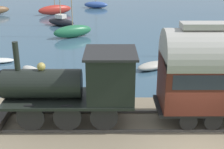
% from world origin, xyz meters
% --- Properties ---
extents(harbor_water, '(80.00, 80.00, 0.01)m').
position_xyz_m(harbor_water, '(44.42, 0.00, 0.00)').
color(harbor_water, '#38566B').
rests_on(harbor_water, ground).
extents(rail_embankment, '(5.28, 56.00, 0.66)m').
position_xyz_m(rail_embankment, '(1.48, 0.00, 0.27)').
color(rail_embankment, '#84755B').
rests_on(rail_embankment, ground).
extents(steam_locomotive, '(2.37, 6.18, 3.62)m').
position_xyz_m(steam_locomotive, '(1.48, 4.77, 2.49)').
color(steam_locomotive, black).
rests_on(steam_locomotive, rail_embankment).
extents(sailboat_blue, '(2.18, 3.97, 8.50)m').
position_xyz_m(sailboat_blue, '(39.49, 5.78, 0.56)').
color(sailboat_blue, '#335199').
rests_on(sailboat_blue, harbor_water).
extents(sailboat_black, '(3.09, 3.81, 9.02)m').
position_xyz_m(sailboat_black, '(25.52, 9.28, 0.58)').
color(sailboat_black, black).
rests_on(sailboat_black, harbor_water).
extents(sailboat_red, '(3.59, 4.75, 9.77)m').
position_xyz_m(sailboat_red, '(33.42, 11.29, 0.72)').
color(sailboat_red, '#B72D23').
rests_on(sailboat_red, harbor_water).
extents(sailboat_green, '(3.12, 4.11, 8.58)m').
position_xyz_m(sailboat_green, '(19.81, 7.23, 0.67)').
color(sailboat_green, '#236B42').
rests_on(sailboat_green, harbor_water).
extents(rowboat_far_out, '(2.30, 2.12, 0.49)m').
position_xyz_m(rowboat_far_out, '(9.14, 8.86, 0.25)').
color(rowboat_far_out, beige).
rests_on(rowboat_far_out, harbor_water).
extents(rowboat_near_shore, '(2.28, 2.77, 0.54)m').
position_xyz_m(rowboat_near_shore, '(10.12, 0.42, 0.28)').
color(rowboat_near_shore, '#B7B2A3').
rests_on(rowboat_near_shore, harbor_water).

